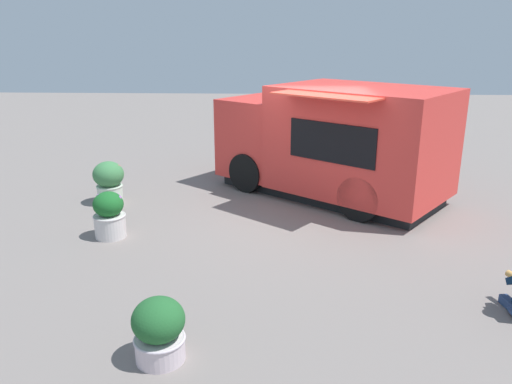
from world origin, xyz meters
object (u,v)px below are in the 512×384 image
object	(u,v)px
food_truck	(334,144)
planter_flowering_near	(159,330)
planter_flowering_side	(109,181)
planter_flowering_far	(109,215)

from	to	relation	value
food_truck	planter_flowering_near	bearing A→B (deg)	-22.51
planter_flowering_near	planter_flowering_side	bearing A→B (deg)	-156.76
planter_flowering_far	food_truck	bearing A→B (deg)	121.88
food_truck	planter_flowering_side	bearing A→B (deg)	-81.08
planter_flowering_near	planter_flowering_far	distance (m)	3.69
food_truck	planter_flowering_side	world-z (taller)	food_truck
planter_flowering_near	planter_flowering_far	world-z (taller)	planter_flowering_far
planter_flowering_far	planter_flowering_side	size ratio (longest dim) A/B	0.93
planter_flowering_near	planter_flowering_side	distance (m)	5.55
food_truck	planter_flowering_near	size ratio (longest dim) A/B	7.05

